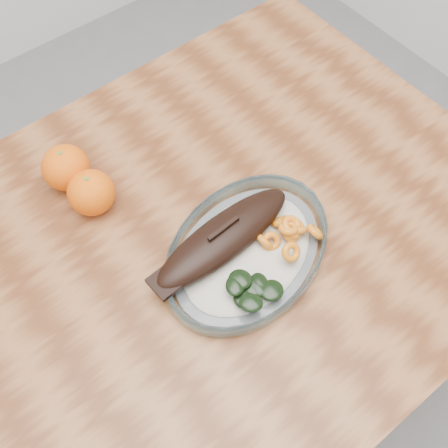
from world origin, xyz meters
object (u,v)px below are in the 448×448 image
at_px(dining_table, 176,287).
at_px(orange_right, 66,168).
at_px(orange_left, 91,193).
at_px(plated_meal, 246,249).

xyz_separation_m(dining_table, orange_right, (-0.05, 0.23, 0.14)).
height_order(dining_table, orange_left, orange_left).
bearing_deg(orange_left, plated_meal, -58.96).
xyz_separation_m(plated_meal, orange_left, (-0.14, 0.23, 0.02)).
height_order(dining_table, orange_right, orange_right).
xyz_separation_m(plated_meal, orange_right, (-0.15, 0.30, 0.02)).
height_order(plated_meal, orange_left, plated_meal).
distance_m(plated_meal, orange_left, 0.27).
bearing_deg(plated_meal, orange_left, 106.94).
relative_size(plated_meal, orange_left, 8.52).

